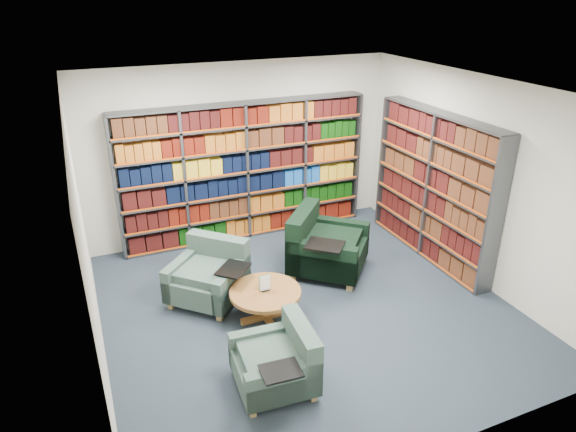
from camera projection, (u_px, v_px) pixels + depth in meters
name	position (u px, v px, depth m)	size (l,w,h in m)	color
room_shell	(308.00, 208.00, 6.12)	(5.02, 5.02, 2.82)	#19212E
bookshelf_back	(245.00, 172.00, 8.20)	(4.00, 0.28, 2.20)	#47494F
bookshelf_right	(434.00, 187.00, 7.58)	(0.28, 2.50, 2.20)	#47494F
chair_teal_left	(211.00, 276.00, 6.80)	(1.22, 1.22, 0.79)	#042D3F
chair_green_right	(322.00, 247.00, 7.41)	(1.41, 1.41, 0.91)	black
chair_teal_front	(281.00, 363.00, 5.28)	(0.83, 0.94, 0.71)	#042D3F
coffee_table	(265.00, 296.00, 6.31)	(0.88, 0.88, 0.62)	brown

